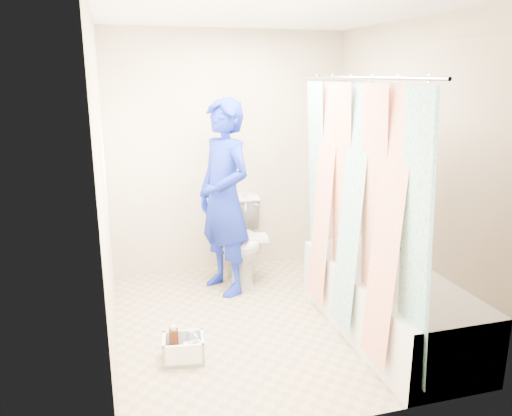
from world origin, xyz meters
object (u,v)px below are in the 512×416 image
object	(u,v)px
bathtub	(387,301)
plumber	(224,198)
toilet	(241,241)
cleaning_caddy	(185,349)

from	to	relation	value
bathtub	plumber	world-z (taller)	plumber
bathtub	toilet	size ratio (longest dim) A/B	2.21
plumber	cleaning_caddy	distance (m)	1.48
bathtub	plumber	size ratio (longest dim) A/B	0.98
bathtub	plumber	distance (m)	1.67
plumber	cleaning_caddy	size ratio (longest dim) A/B	5.63
toilet	bathtub	bearing A→B (deg)	-48.92
plumber	bathtub	bearing A→B (deg)	19.63
cleaning_caddy	bathtub	bearing A→B (deg)	6.25
bathtub	cleaning_caddy	xyz separation A→B (m)	(-1.58, 0.04, -0.19)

